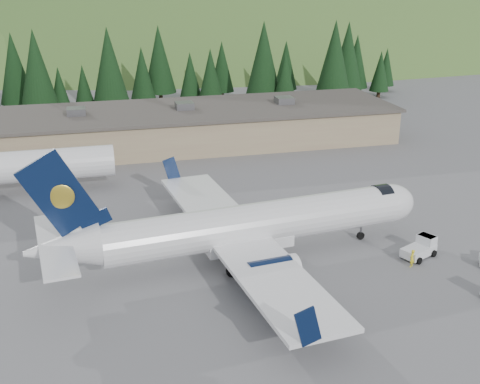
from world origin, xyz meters
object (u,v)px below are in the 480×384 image
airliner (246,227)px  baggage_tug_a (421,248)px  terminal_building (150,128)px  ramp_worker (412,258)px

airliner → baggage_tug_a: (15.19, -3.25, -2.33)m
terminal_building → ramp_worker: bearing=-68.0°
baggage_tug_a → terminal_building: terminal_building is taller
baggage_tug_a → ramp_worker: (-1.81, -1.67, 0.01)m
terminal_building → ramp_worker: terminal_building is taller
baggage_tug_a → ramp_worker: baggage_tug_a is taller
baggage_tug_a → terminal_building: size_ratio=0.05×
baggage_tug_a → terminal_building: bearing=89.6°
airliner → baggage_tug_a: airliner is taller
airliner → baggage_tug_a: 15.71m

